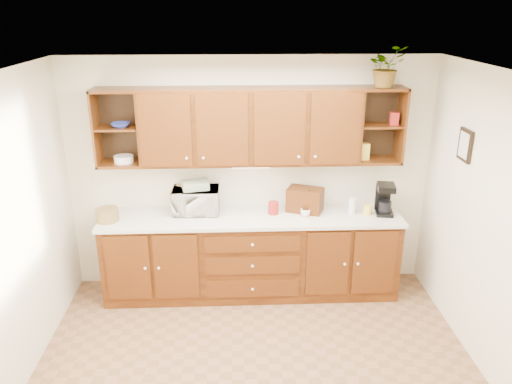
{
  "coord_description": "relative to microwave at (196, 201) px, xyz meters",
  "views": [
    {
      "loc": [
        -0.17,
        -3.51,
        3.07
      ],
      "look_at": [
        0.04,
        1.15,
        1.32
      ],
      "focal_mm": 35.0,
      "sensor_mm": 36.0,
      "label": 1
    }
  ],
  "objects": [
    {
      "name": "plate_stack",
      "position": [
        -0.74,
        0.01,
        0.48
      ],
      "size": [
        0.22,
        0.22,
        0.07
      ],
      "primitive_type": "cylinder",
      "rotation": [
        0.0,
        0.0,
        0.1
      ],
      "color": "white",
      "rests_on": "upper_cabinets"
    },
    {
      "name": "wine_bottle",
      "position": [
        -0.11,
        -0.01,
        0.01
      ],
      "size": [
        0.09,
        0.09,
        0.29
      ],
      "primitive_type": "cylinder",
      "rotation": [
        0.0,
        0.0,
        -0.31
      ],
      "color": "black",
      "rests_on": "countertop"
    },
    {
      "name": "ceiling",
      "position": [
        0.6,
        -1.56,
        1.52
      ],
      "size": [
        4.0,
        4.0,
        0.0
      ],
      "primitive_type": "plane",
      "rotation": [
        3.14,
        0.0,
        0.0
      ],
      "color": "white",
      "rests_on": "back_wall"
    },
    {
      "name": "wicker_basket",
      "position": [
        -0.92,
        -0.19,
        -0.07
      ],
      "size": [
        0.27,
        0.27,
        0.13
      ],
      "primitive_type": "cylinder",
      "rotation": [
        0.0,
        0.0,
        0.13
      ],
      "color": "olive",
      "rests_on": "countertop"
    },
    {
      "name": "right_wall",
      "position": [
        2.6,
        -1.56,
        0.22
      ],
      "size": [
        0.0,
        3.5,
        3.5
      ],
      "primitive_type": "plane",
      "rotation": [
        1.57,
        0.0,
        -1.57
      ],
      "color": "#EDE4C7",
      "rests_on": "floor"
    },
    {
      "name": "towel_stack",
      "position": [
        0.0,
        0.0,
        0.18
      ],
      "size": [
        0.32,
        0.26,
        0.08
      ],
      "primitive_type": "cube",
      "rotation": [
        0.0,
        0.0,
        0.23
      ],
      "color": "#E0D369",
      "rests_on": "microwave"
    },
    {
      "name": "canister_yellow",
      "position": [
        1.86,
        -0.14,
        -0.09
      ],
      "size": [
        0.09,
        0.09,
        0.11
      ],
      "primitive_type": "cylinder",
      "rotation": [
        0.0,
        0.0,
        -0.13
      ],
      "color": "yellow",
      "rests_on": "countertop"
    },
    {
      "name": "mug_tree",
      "position": [
        1.22,
        -0.1,
        -0.09
      ],
      "size": [
        0.24,
        0.25,
        0.29
      ],
      "rotation": [
        0.0,
        0.0,
        -0.1
      ],
      "color": "black",
      "rests_on": "countertop"
    },
    {
      "name": "woven_tray",
      "position": [
        -0.14,
        0.05,
        -0.13
      ],
      "size": [
        0.33,
        0.2,
        0.32
      ],
      "primitive_type": "cylinder",
      "rotation": [
        1.36,
        0.0,
        -0.39
      ],
      "color": "olive",
      "rests_on": "countertop"
    },
    {
      "name": "upper_cabinets",
      "position": [
        0.61,
        0.02,
        0.81
      ],
      "size": [
        3.2,
        0.33,
        0.8
      ],
      "color": "black",
      "rests_on": "back_wall"
    },
    {
      "name": "potted_plant",
      "position": [
        1.96,
        -0.02,
        1.42
      ],
      "size": [
        0.46,
        0.43,
        0.41
      ],
      "primitive_type": "imported",
      "rotation": [
        0.0,
        0.0,
        0.34
      ],
      "color": "#999999",
      "rests_on": "upper_cabinets"
    },
    {
      "name": "countertop",
      "position": [
        0.6,
        -0.12,
        -0.16
      ],
      "size": [
        3.24,
        0.64,
        0.04
      ],
      "primitive_type": "cube",
      "color": "silver",
      "rests_on": "base_cabinets"
    },
    {
      "name": "base_cabinets",
      "position": [
        0.6,
        -0.11,
        -0.63
      ],
      "size": [
        3.2,
        0.6,
        0.9
      ],
      "primitive_type": "cube",
      "color": "black",
      "rests_on": "floor"
    },
    {
      "name": "coffee_maker",
      "position": [
        2.04,
        -0.11,
        0.02
      ],
      "size": [
        0.22,
        0.26,
        0.34
      ],
      "rotation": [
        0.0,
        0.0,
        -0.17
      ],
      "color": "black",
      "rests_on": "countertop"
    },
    {
      "name": "floor",
      "position": [
        0.6,
        -1.56,
        -1.08
      ],
      "size": [
        4.0,
        4.0,
        0.0
      ],
      "primitive_type": "plane",
      "color": "brown",
      "rests_on": "ground"
    },
    {
      "name": "canister_red",
      "position": [
        0.84,
        -0.08,
        -0.07
      ],
      "size": [
        0.15,
        0.15,
        0.14
      ],
      "primitive_type": "cylinder",
      "rotation": [
        0.0,
        0.0,
        0.43
      ],
      "color": "maroon",
      "rests_on": "countertop"
    },
    {
      "name": "canister_white",
      "position": [
        1.69,
        -0.12,
        -0.05
      ],
      "size": [
        0.09,
        0.09,
        0.18
      ],
      "primitive_type": "cylinder",
      "rotation": [
        0.0,
        0.0,
        -0.14
      ],
      "color": "white",
      "rests_on": "countertop"
    },
    {
      "name": "back_wall",
      "position": [
        0.6,
        0.19,
        0.22
      ],
      "size": [
        4.0,
        0.0,
        4.0
      ],
      "primitive_type": "plane",
      "rotation": [
        1.57,
        0.0,
        0.0
      ],
      "color": "#EDE4C7",
      "rests_on": "floor"
    },
    {
      "name": "bowl_stack",
      "position": [
        -0.73,
        -0.01,
        0.85
      ],
      "size": [
        0.19,
        0.19,
        0.05
      ],
      "primitive_type": "imported",
      "rotation": [
        0.0,
        0.0,
        -0.0
      ],
      "color": "navy",
      "rests_on": "upper_cabinets"
    },
    {
      "name": "microwave",
      "position": [
        0.0,
        0.0,
        0.0
      ],
      "size": [
        0.5,
        0.34,
        0.28
      ],
      "primitive_type": "imported",
      "rotation": [
        0.0,
        0.0,
        -0.01
      ],
      "color": "silver",
      "rests_on": "countertop"
    },
    {
      "name": "pantry_box_yellow",
      "position": [
        1.81,
        0.0,
        0.53
      ],
      "size": [
        0.1,
        0.08,
        0.18
      ],
      "primitive_type": "cube",
      "rotation": [
        0.0,
        0.0,
        0.0
      ],
      "color": "yellow",
      "rests_on": "upper_cabinets"
    },
    {
      "name": "bread_box",
      "position": [
        1.19,
        -0.01,
        -0.01
      ],
      "size": [
        0.44,
        0.36,
        0.26
      ],
      "primitive_type": "cube",
      "rotation": [
        0.0,
        0.0,
        -0.4
      ],
      "color": "black",
      "rests_on": "countertop"
    },
    {
      "name": "framed_picture",
      "position": [
        2.58,
        -0.66,
        0.77
      ],
      "size": [
        0.03,
        0.24,
        0.3
      ],
      "primitive_type": "cube",
      "color": "black",
      "rests_on": "right_wall"
    },
    {
      "name": "undercabinet_light",
      "position": [
        0.6,
        -0.03,
        0.39
      ],
      "size": [
        0.4,
        0.05,
        0.02
      ],
      "primitive_type": "cube",
      "color": "white",
      "rests_on": "upper_cabinets"
    },
    {
      "name": "pantry_box_red",
      "position": [
        2.09,
        -0.01,
        0.89
      ],
      "size": [
        0.1,
        0.09,
        0.13
      ],
      "primitive_type": "cube",
      "rotation": [
        0.0,
        0.0,
        -0.1
      ],
      "color": "maroon",
      "rests_on": "upper_cabinets"
    }
  ]
}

